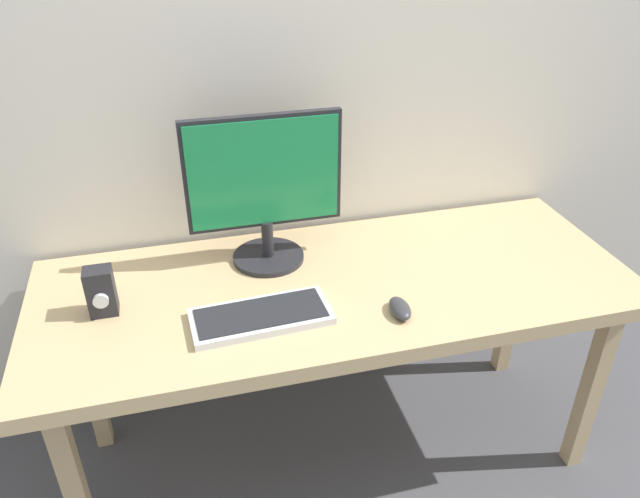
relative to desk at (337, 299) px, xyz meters
The scene contains 6 objects.
ground_plane 0.67m from the desk, ahead, with size 6.00×6.00×0.00m, color #4C4C51.
desk is the anchor object (origin of this frame).
monitor 0.41m from the desk, 133.81° to the left, with size 0.47×0.22×0.47m.
keyboard_primary 0.30m from the desk, 152.86° to the right, with size 0.39×0.19×0.02m.
mouse 0.25m from the desk, 58.17° to the right, with size 0.06×0.10×0.03m, color #333338.
audio_controller 0.68m from the desk, behind, with size 0.08×0.07×0.14m.
Camera 1 is at (-0.44, -1.46, 1.76)m, focal length 34.34 mm.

